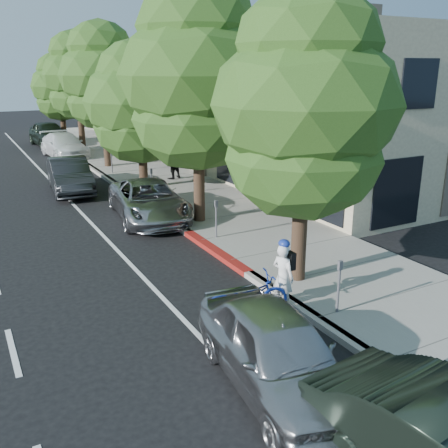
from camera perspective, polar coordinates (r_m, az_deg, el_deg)
ground at (r=14.67m, az=0.83°, el=-4.63°), size 120.00×120.00×0.00m
sidewalk at (r=22.44m, az=-4.01°, el=3.41°), size 4.60×56.00×0.15m
curb at (r=21.63m, az=-9.56°, el=2.66°), size 0.30×56.00×0.15m
curb_red_segment at (r=15.46m, az=-0.98°, el=-3.14°), size 0.32×4.00×0.15m
storefront_building at (r=34.04m, az=0.18°, el=14.09°), size 10.00×36.00×7.00m
street_tree_0 at (r=12.44m, az=9.27°, el=12.87°), size 4.63×4.63×7.43m
street_tree_1 at (r=17.56m, az=-3.05°, el=16.23°), size 5.38×5.38×8.41m
street_tree_2 at (r=23.17m, az=-9.58°, el=13.49°), size 5.00×5.00×6.78m
street_tree_3 at (r=28.86m, az=-13.76°, el=15.95°), size 4.65×4.65×7.99m
street_tree_4 at (r=34.69m, az=-16.45°, el=15.85°), size 4.37×4.37×7.84m
street_tree_5 at (r=40.59m, az=-18.25°, el=14.62°), size 4.23×4.23×6.66m
cyclist at (r=11.87m, az=6.75°, el=-6.01°), size 0.54×0.68×1.63m
bicycle at (r=11.50m, az=2.66°, el=-8.30°), size 2.08×1.03×1.04m
silver_suv at (r=19.02m, az=-8.60°, el=2.66°), size 3.03×5.43×1.43m
dark_sedan at (r=24.01m, az=-17.21°, el=5.31°), size 2.04×4.84×1.55m
white_pickup at (r=33.76m, az=-17.80°, el=8.55°), size 2.45×5.31×1.50m
dark_suv_far at (r=39.02m, az=-19.39°, el=9.70°), size 2.42×5.30×1.76m
near_car_a at (r=9.13m, az=5.98°, el=-14.23°), size 2.23×4.51×1.48m
pedestrian at (r=25.21m, az=-6.02°, el=7.32°), size 1.13×1.01×1.92m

